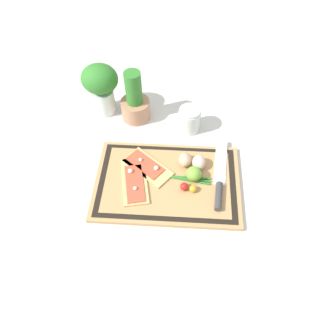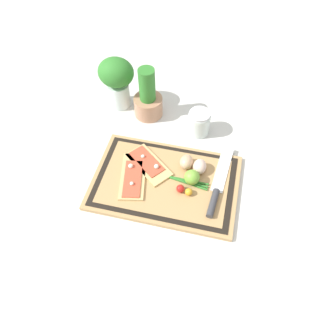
% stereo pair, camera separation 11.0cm
% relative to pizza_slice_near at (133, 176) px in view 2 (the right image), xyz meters
% --- Properties ---
extents(ground_plane, '(6.00, 6.00, 0.00)m').
position_rel_pizza_slice_near_xyz_m(ground_plane, '(0.11, 0.01, -0.02)').
color(ground_plane, silver).
extents(cutting_board, '(0.48, 0.32, 0.02)m').
position_rel_pizza_slice_near_xyz_m(cutting_board, '(0.11, 0.01, -0.01)').
color(cutting_board, tan).
rests_on(cutting_board, ground_plane).
extents(pizza_slice_near, '(0.12, 0.20, 0.02)m').
position_rel_pizza_slice_near_xyz_m(pizza_slice_near, '(0.00, 0.00, 0.00)').
color(pizza_slice_near, tan).
rests_on(pizza_slice_near, cutting_board).
extents(pizza_slice_far, '(0.19, 0.17, 0.02)m').
position_rel_pizza_slice_near_xyz_m(pizza_slice_far, '(0.04, 0.06, 0.00)').
color(pizza_slice_far, tan).
rests_on(pizza_slice_far, cutting_board).
extents(knife, '(0.06, 0.30, 0.02)m').
position_rel_pizza_slice_near_xyz_m(knife, '(0.28, 0.00, 0.00)').
color(knife, silver).
rests_on(knife, cutting_board).
extents(egg_brown, '(0.05, 0.06, 0.05)m').
position_rel_pizza_slice_near_xyz_m(egg_brown, '(0.16, 0.09, 0.02)').
color(egg_brown, tan).
rests_on(egg_brown, cutting_board).
extents(egg_pink, '(0.05, 0.06, 0.05)m').
position_rel_pizza_slice_near_xyz_m(egg_pink, '(0.21, 0.08, 0.02)').
color(egg_pink, beige).
rests_on(egg_pink, cutting_board).
extents(lime, '(0.05, 0.05, 0.05)m').
position_rel_pizza_slice_near_xyz_m(lime, '(0.19, 0.03, 0.02)').
color(lime, '#70A838').
rests_on(lime, cutting_board).
extents(cherry_tomato_red, '(0.03, 0.03, 0.03)m').
position_rel_pizza_slice_near_xyz_m(cherry_tomato_red, '(0.17, -0.02, 0.01)').
color(cherry_tomato_red, red).
rests_on(cherry_tomato_red, cutting_board).
extents(cherry_tomato_yellow, '(0.02, 0.02, 0.02)m').
position_rel_pizza_slice_near_xyz_m(cherry_tomato_yellow, '(0.19, -0.02, 0.01)').
color(cherry_tomato_yellow, gold).
rests_on(cherry_tomato_yellow, cutting_board).
extents(scallion_bunch, '(0.29, 0.05, 0.01)m').
position_rel_pizza_slice_near_xyz_m(scallion_bunch, '(0.11, 0.03, -0.00)').
color(scallion_bunch, '#2D7528').
rests_on(scallion_bunch, cutting_board).
extents(herb_pot, '(0.11, 0.11, 0.21)m').
position_rel_pizza_slice_near_xyz_m(herb_pot, '(-0.03, 0.32, 0.05)').
color(herb_pot, '#AD7A5B').
rests_on(herb_pot, ground_plane).
extents(sauce_jar, '(0.08, 0.08, 0.10)m').
position_rel_pizza_slice_near_xyz_m(sauce_jar, '(0.17, 0.27, 0.02)').
color(sauce_jar, silver).
rests_on(sauce_jar, ground_plane).
extents(herb_glass, '(0.14, 0.12, 0.21)m').
position_rel_pizza_slice_near_xyz_m(herb_glass, '(-0.16, 0.35, 0.10)').
color(herb_glass, silver).
rests_on(herb_glass, ground_plane).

